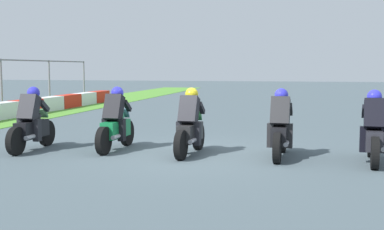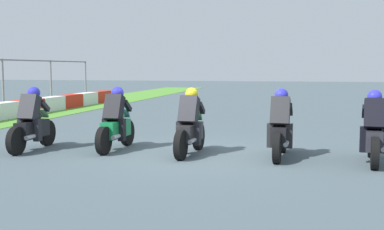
{
  "view_description": "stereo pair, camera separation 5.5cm",
  "coord_description": "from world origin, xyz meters",
  "views": [
    {
      "loc": [
        -10.64,
        -2.34,
        1.96
      ],
      "look_at": [
        -0.01,
        -0.02,
        0.9
      ],
      "focal_mm": 45.65,
      "sensor_mm": 36.0,
      "label": 1
    },
    {
      "loc": [
        -10.62,
        -2.4,
        1.96
      ],
      "look_at": [
        -0.01,
        -0.02,
        0.9
      ],
      "focal_mm": 45.65,
      "sensor_mm": 36.0,
      "label": 2
    }
  ],
  "objects": [
    {
      "name": "ground_plane",
      "position": [
        0.0,
        0.0,
        0.0
      ],
      "size": [
        120.0,
        120.0,
        0.0
      ],
      "primitive_type": "plane",
      "color": "#46555B"
    },
    {
      "name": "rider_lane_a",
      "position": [
        -0.14,
        -3.87,
        0.62
      ],
      "size": [
        2.04,
        0.56,
        1.51
      ],
      "rotation": [
        0.0,
        0.0,
        -0.09
      ],
      "color": "black",
      "rests_on": "ground_plane"
    },
    {
      "name": "rider_lane_b",
      "position": [
        0.06,
        -1.97,
        0.62
      ],
      "size": [
        2.04,
        0.55,
        1.51
      ],
      "rotation": [
        0.0,
        0.0,
        -0.05
      ],
      "color": "black",
      "rests_on": "ground_plane"
    },
    {
      "name": "rider_lane_c",
      "position": [
        0.01,
        0.03,
        0.62
      ],
      "size": [
        2.04,
        0.55,
        1.51
      ],
      "rotation": [
        0.0,
        0.0,
        -0.07
      ],
      "color": "black",
      "rests_on": "ground_plane"
    },
    {
      "name": "rider_lane_d",
      "position": [
        0.23,
        1.9,
        0.62
      ],
      "size": [
        2.04,
        0.55,
        1.51
      ],
      "rotation": [
        0.0,
        0.0,
        -0.04
      ],
      "color": "black",
      "rests_on": "ground_plane"
    },
    {
      "name": "rider_lane_e",
      "position": [
        -0.24,
        3.83,
        0.62
      ],
      "size": [
        2.04,
        0.54,
        1.51
      ],
      "rotation": [
        0.0,
        0.0,
        0.01
      ],
      "color": "black",
      "rests_on": "ground_plane"
    }
  ]
}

